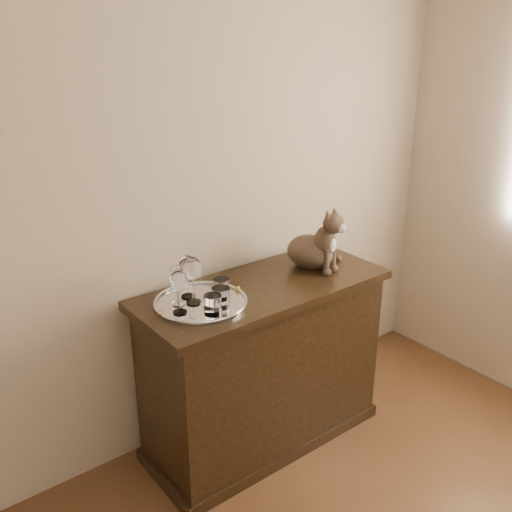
{
  "coord_description": "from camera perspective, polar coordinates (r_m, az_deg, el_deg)",
  "views": [
    {
      "loc": [
        -0.88,
        0.09,
        1.94
      ],
      "look_at": [
        0.56,
        1.95,
        1.0
      ],
      "focal_mm": 40.0,
      "sensor_mm": 36.0,
      "label": 1
    }
  ],
  "objects": [
    {
      "name": "cat",
      "position": [
        2.76,
        5.54,
        2.0
      ],
      "size": [
        0.37,
        0.36,
        0.32
      ],
      "primitive_type": null,
      "rotation": [
        0.0,
        0.0,
        0.21
      ],
      "color": "brown",
      "rests_on": "sideboard"
    },
    {
      "name": "tray",
      "position": [
        2.44,
        -5.54,
        -4.73
      ],
      "size": [
        0.4,
        0.4,
        0.01
      ],
      "primitive_type": "cylinder",
      "color": "silver",
      "rests_on": "sideboard"
    },
    {
      "name": "wine_glass_d",
      "position": [
        2.39,
        -6.33,
        -2.43
      ],
      "size": [
        0.08,
        0.08,
        0.21
      ],
      "primitive_type": null,
      "color": "silver",
      "rests_on": "tray"
    },
    {
      "name": "wine_glass_c",
      "position": [
        2.32,
        -7.71,
        -3.57
      ],
      "size": [
        0.07,
        0.07,
        0.19
      ],
      "primitive_type": null,
      "color": "silver",
      "rests_on": "tray"
    },
    {
      "name": "wall_back",
      "position": [
        2.41,
        -15.29,
        6.84
      ],
      "size": [
        4.0,
        0.1,
        2.7
      ],
      "primitive_type": "cube",
      "color": "#C4AE93",
      "rests_on": "ground"
    },
    {
      "name": "tumbler_c",
      "position": [
        2.47,
        -3.5,
        -3.18
      ],
      "size": [
        0.07,
        0.07,
        0.08
      ],
      "primitive_type": "cylinder",
      "color": "silver",
      "rests_on": "tray"
    },
    {
      "name": "wine_glass_b",
      "position": [
        2.46,
        -6.89,
        -2.01
      ],
      "size": [
        0.07,
        0.07,
        0.19
      ],
      "primitive_type": null,
      "color": "white",
      "rests_on": "tray"
    },
    {
      "name": "tumbler_b",
      "position": [
        2.32,
        -4.36,
        -4.87
      ],
      "size": [
        0.07,
        0.07,
        0.08
      ],
      "primitive_type": "cylinder",
      "color": "white",
      "rests_on": "tray"
    },
    {
      "name": "sideboard",
      "position": [
        2.81,
        0.71,
        -10.82
      ],
      "size": [
        1.2,
        0.5,
        0.85
      ],
      "primitive_type": null,
      "color": "black",
      "rests_on": "ground"
    },
    {
      "name": "tumbler_a",
      "position": [
        2.38,
        -3.54,
        -4.16
      ],
      "size": [
        0.08,
        0.08,
        0.09
      ],
      "primitive_type": "cylinder",
      "color": "silver",
      "rests_on": "tray"
    },
    {
      "name": "wine_glass_a",
      "position": [
        2.4,
        -7.85,
        -2.9
      ],
      "size": [
        0.07,
        0.07,
        0.18
      ],
      "primitive_type": null,
      "color": "silver",
      "rests_on": "tray"
    }
  ]
}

